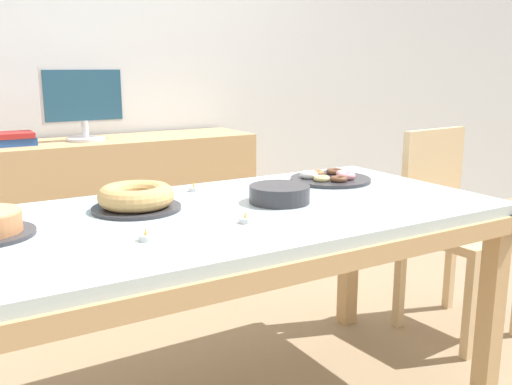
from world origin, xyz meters
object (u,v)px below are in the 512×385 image
book_stack (11,139)px  tealight_right_edge (245,220)px  cake_golden_bundt (136,198)px  pastry_platter (331,178)px  tealight_near_cakes (146,237)px  computer_monitor (84,104)px  tealight_left_edge (258,190)px  chair (450,220)px  plate_stack (279,194)px  tealight_near_front (194,189)px

book_stack → tealight_right_edge: bearing=-75.3°
cake_golden_bundt → pastry_platter: (0.84, 0.05, -0.03)m
cake_golden_bundt → tealight_near_cakes: bearing=-105.5°
computer_monitor → tealight_right_edge: (0.05, -1.59, -0.26)m
cake_golden_bundt → tealight_near_cakes: size_ratio=7.27×
computer_monitor → tealight_left_edge: size_ratio=10.60×
pastry_platter → tealight_right_edge: 0.72m
chair → plate_stack: size_ratio=4.48×
book_stack → pastry_platter: book_stack is taller
cake_golden_bundt → plate_stack: 0.48m
tealight_right_edge → tealight_near_cakes: same height
plate_stack → tealight_near_cakes: bearing=-161.3°
pastry_platter → tealight_near_cakes: size_ratio=8.19×
tealight_near_cakes → cake_golden_bundt: bearing=74.5°
cake_golden_bundt → plate_stack: size_ratio=1.38×
tealight_near_front → plate_stack: bearing=-60.5°
cake_golden_bundt → plate_stack: cake_golden_bundt is taller
book_stack → cake_golden_bundt: bearing=-81.4°
pastry_platter → tealight_right_edge: bearing=-148.9°
book_stack → pastry_platter: bearing=-49.8°
book_stack → tealight_near_cakes: (0.10, -1.61, -0.10)m
chair → cake_golden_bundt: (-1.50, 0.03, 0.28)m
plate_stack → tealight_right_edge: plate_stack is taller
computer_monitor → plate_stack: computer_monitor is taller
tealight_left_edge → tealight_near_cakes: size_ratio=1.00×
tealight_left_edge → tealight_right_edge: size_ratio=1.00×
tealight_right_edge → tealight_near_front: bearing=83.5°
tealight_near_cakes → tealight_near_front: same height
cake_golden_bundt → tealight_left_edge: 0.47m
chair → pastry_platter: chair is taller
computer_monitor → pastry_platter: size_ratio=1.29×
cake_golden_bundt → plate_stack: (0.46, -0.15, -0.01)m
book_stack → pastry_platter: 1.61m
tealight_right_edge → tealight_near_cakes: bearing=-177.1°
tealight_near_cakes → tealight_near_front: 0.62m
computer_monitor → tealight_near_front: (0.11, -1.11, -0.26)m
book_stack → tealight_near_front: 1.21m
tealight_near_front → tealight_near_cakes: bearing=-126.8°
book_stack → cake_golden_bundt: book_stack is taller
tealight_left_edge → tealight_near_front: 0.25m
tealight_left_edge → tealight_near_cakes: bearing=-148.4°
tealight_near_cakes → computer_monitor: bearing=80.6°
chair → tealight_left_edge: bearing=178.0°
plate_stack → book_stack: bearing=114.6°
chair → tealight_near_front: (-1.22, 0.19, 0.25)m
tealight_near_front → cake_golden_bundt: bearing=-149.9°
pastry_platter → plate_stack: (-0.38, -0.20, 0.02)m
pastry_platter → cake_golden_bundt: bearing=-176.6°
chair → tealight_right_edge: size_ratio=23.50×
pastry_platter → chair: bearing=-6.6°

